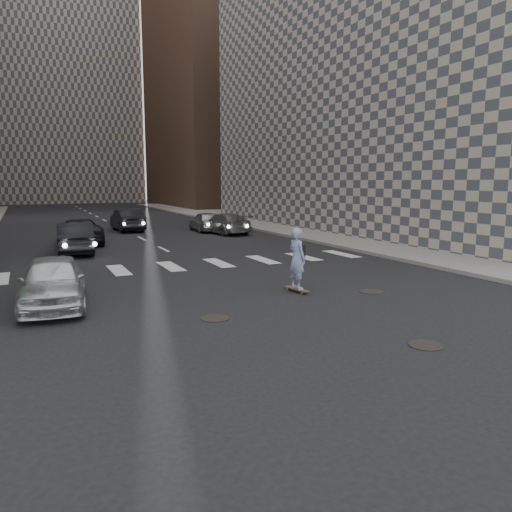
{
  "coord_description": "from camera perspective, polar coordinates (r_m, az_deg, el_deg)",
  "views": [
    {
      "loc": [
        -6.04,
        -9.91,
        3.33
      ],
      "look_at": [
        -0.42,
        2.27,
        1.3
      ],
      "focal_mm": 35.0,
      "sensor_mm": 36.0,
      "label": 1
    }
  ],
  "objects": [
    {
      "name": "tower_center",
      "position": [
        90.51,
        -21.81,
        21.21
      ],
      "size": [
        22.0,
        20.0,
        48.0
      ],
      "primitive_type": "cube",
      "color": "#ADA08E",
      "rests_on": "ground"
    },
    {
      "name": "tower_right",
      "position": [
        71.46,
        -3.04,
        20.43
      ],
      "size": [
        18.0,
        24.0,
        36.0
      ],
      "primitive_type": "cube",
      "color": "brown",
      "rests_on": "ground"
    },
    {
      "name": "traffic_car_e",
      "position": [
        34.56,
        -14.5,
        4.01
      ],
      "size": [
        1.66,
        4.49,
        1.47
      ],
      "primitive_type": "imported",
      "rotation": [
        0.0,
        0.0,
        3.17
      ],
      "color": "black",
      "rests_on": "ground"
    },
    {
      "name": "ground",
      "position": [
        12.07,
        6.37,
        -7.46
      ],
      "size": [
        160.0,
        160.0,
        0.0
      ],
      "primitive_type": "plane",
      "color": "black",
      "rests_on": "ground"
    },
    {
      "name": "silver_sedan",
      "position": [
        14.26,
        -22.19,
        -2.75
      ],
      "size": [
        1.98,
        4.13,
        1.36
      ],
      "primitive_type": "imported",
      "rotation": [
        0.0,
        0.0,
        -0.09
      ],
      "color": "silver",
      "rests_on": "ground"
    },
    {
      "name": "traffic_car_b",
      "position": [
        31.68,
        -3.62,
        3.73
      ],
      "size": [
        2.4,
        4.68,
        1.3
      ],
      "primitive_type": "imported",
      "rotation": [
        0.0,
        0.0,
        3.28
      ],
      "color": "slate",
      "rests_on": "ground"
    },
    {
      "name": "building_right",
      "position": [
        38.3,
        16.72,
        19.78
      ],
      "size": [
        15.0,
        33.0,
        22.0
      ],
      "color": "#ADA08E",
      "rests_on": "ground"
    },
    {
      "name": "traffic_car_c",
      "position": [
        28.15,
        -19.47,
        2.69
      ],
      "size": [
        2.52,
        4.95,
        1.34
      ],
      "primitive_type": "imported",
      "rotation": [
        0.0,
        0.0,
        3.08
      ],
      "color": "black",
      "rests_on": "ground"
    },
    {
      "name": "skateboarder",
      "position": [
        14.98,
        4.72,
        -0.3
      ],
      "size": [
        0.53,
        1.0,
        1.95
      ],
      "rotation": [
        0.0,
        0.0,
        0.14
      ],
      "color": "brown",
      "rests_on": "ground"
    },
    {
      "name": "sidewalk_right",
      "position": [
        36.43,
        9.68,
        3.35
      ],
      "size": [
        13.0,
        80.0,
        0.15
      ],
      "primitive_type": "cube",
      "color": "gray",
      "rests_on": "ground"
    },
    {
      "name": "manhole_b",
      "position": [
        12.28,
        -4.67,
        -7.11
      ],
      "size": [
        0.7,
        0.7,
        0.02
      ],
      "primitive_type": "cylinder",
      "color": "black",
      "rests_on": "ground"
    },
    {
      "name": "manhole_a",
      "position": [
        10.88,
        18.85,
        -9.64
      ],
      "size": [
        0.7,
        0.7,
        0.02
      ],
      "primitive_type": "cylinder",
      "color": "black",
      "rests_on": "ground"
    },
    {
      "name": "traffic_car_d",
      "position": [
        33.28,
        -5.76,
        3.96
      ],
      "size": [
        1.84,
        3.99,
        1.33
      ],
      "primitive_type": "imported",
      "rotation": [
        0.0,
        0.0,
        3.07
      ],
      "color": "#ADB0B4",
      "rests_on": "ground"
    },
    {
      "name": "manhole_c",
      "position": [
        15.49,
        13.03,
        -3.99
      ],
      "size": [
        0.7,
        0.7,
        0.02
      ],
      "primitive_type": "cylinder",
      "color": "black",
      "rests_on": "ground"
    },
    {
      "name": "traffic_car_a",
      "position": [
        24.51,
        -19.97,
        1.96
      ],
      "size": [
        1.77,
        4.42,
        1.43
      ],
      "primitive_type": "imported",
      "rotation": [
        0.0,
        0.0,
        3.08
      ],
      "color": "black",
      "rests_on": "ground"
    }
  ]
}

